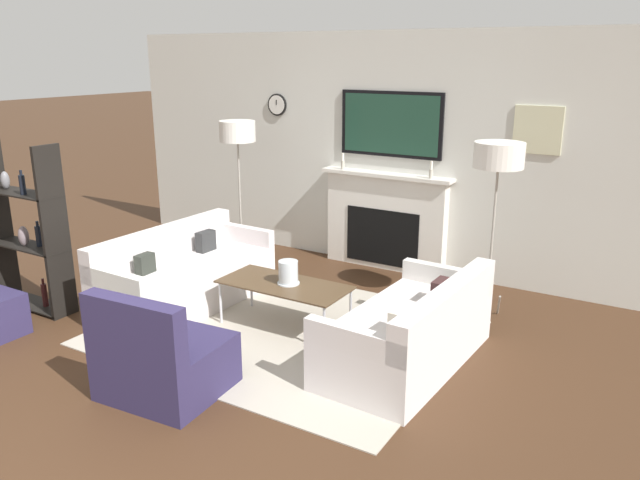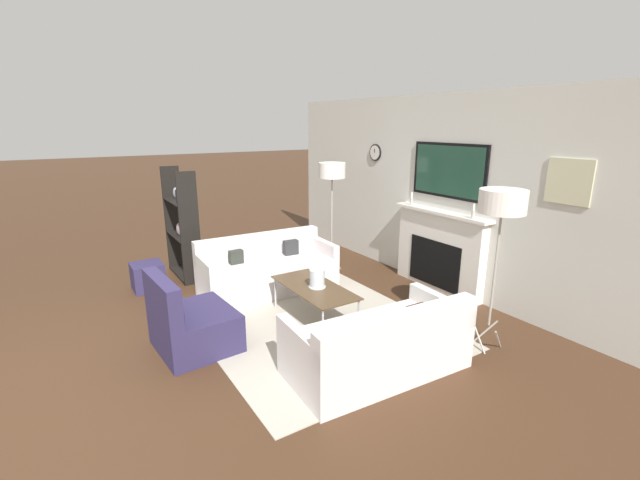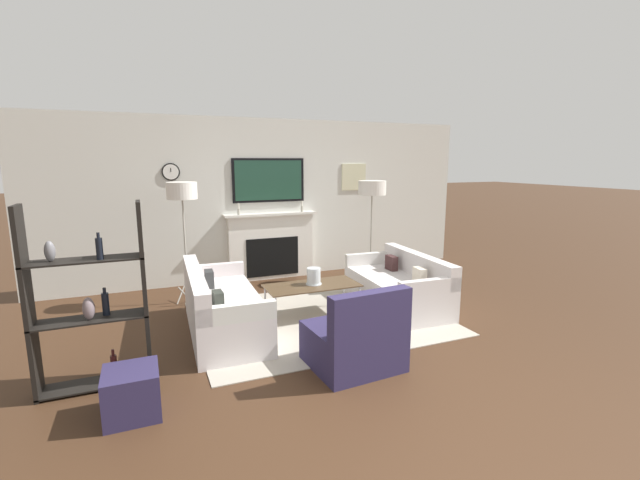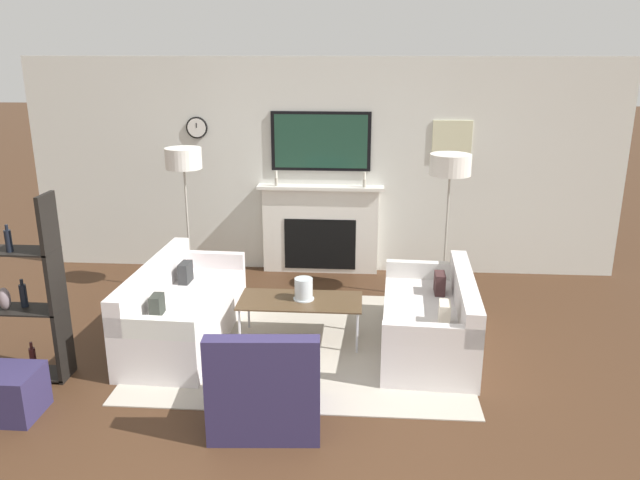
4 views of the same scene
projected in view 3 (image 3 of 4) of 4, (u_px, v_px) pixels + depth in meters
The scene contains 12 objects.
ground_plane at pixel (445, 431), 3.22m from camera, with size 60.00×60.00×0.00m, color #3F2818.
fireplace_wall at pixel (269, 207), 7.31m from camera, with size 7.46×0.28×2.70m.
area_rug at pixel (317, 318), 5.54m from camera, with size 3.07×2.51×0.01m.
couch_left at pixel (221, 309), 5.03m from camera, with size 0.85×1.89×0.77m.
couch_right at pixel (399, 287), 5.95m from camera, with size 0.92×1.74×0.73m.
armchair at pixel (355, 341), 4.17m from camera, with size 0.88×0.81×0.85m.
coffee_table at pixel (312, 287), 5.50m from camera, with size 1.20×0.55×0.43m.
hurricane_candle at pixel (314, 277), 5.51m from camera, with size 0.21×0.21×0.22m.
floor_lamp_left at pixel (182, 193), 5.84m from camera, with size 0.41×0.41×1.73m.
floor_lamp_right at pixel (372, 189), 6.96m from camera, with size 0.45×0.45×1.69m.
shelf_unit at pixel (90, 304), 3.72m from camera, with size 0.94×0.28×1.66m.
ottoman at pixel (132, 393), 3.39m from camera, with size 0.42×0.42×0.38m.
Camera 3 is at (-1.98, -2.32, 2.01)m, focal length 24.00 mm.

